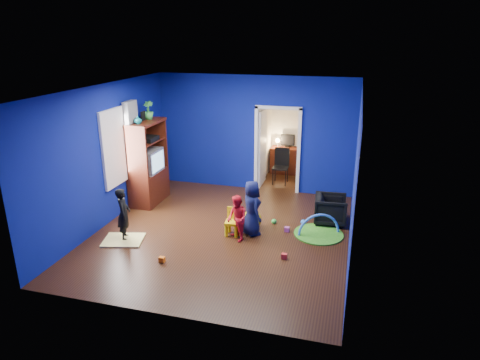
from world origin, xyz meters
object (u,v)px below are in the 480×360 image
(tv_armoire, at_px, (147,162))
(hopper_ball, at_px, (252,219))
(toddler_red, at_px, (237,219))
(folding_chair, at_px, (280,167))
(child_black, at_px, (124,214))
(child_navy, at_px, (252,208))
(vase, at_px, (138,120))
(kid_chair, at_px, (232,223))
(study_desk, at_px, (286,160))
(crt_tv, at_px, (149,161))
(play_mat, at_px, (319,234))
(armchair, at_px, (331,210))

(tv_armoire, height_order, hopper_ball, tv_armoire)
(toddler_red, distance_m, folding_chair, 3.51)
(child_black, xyz_separation_m, child_navy, (2.35, 0.87, 0.04))
(toddler_red, relative_size, folding_chair, 1.00)
(toddler_red, distance_m, tv_armoire, 2.98)
(vase, xyz_separation_m, hopper_ball, (2.73, -0.52, -1.85))
(kid_chair, distance_m, study_desk, 4.28)
(crt_tv, relative_size, hopper_ball, 1.77)
(toddler_red, xyz_separation_m, crt_tv, (-2.53, 1.41, 0.56))
(play_mat, bearing_deg, vase, 173.69)
(child_black, relative_size, folding_chair, 1.14)
(tv_armoire, distance_m, kid_chair, 2.80)
(vase, relative_size, play_mat, 0.18)
(child_black, height_order, play_mat, child_black)
(crt_tv, bearing_deg, tv_armoire, 180.00)
(toddler_red, xyz_separation_m, play_mat, (1.53, 0.65, -0.45))
(folding_chair, bearing_deg, toddler_red, -93.71)
(crt_tv, distance_m, hopper_ball, 2.93)
(toddler_red, height_order, study_desk, toddler_red)
(child_black, height_order, tv_armoire, tv_armoire)
(child_black, distance_m, folding_chair, 4.67)
(tv_armoire, height_order, play_mat, tv_armoire)
(child_black, distance_m, crt_tv, 2.03)
(hopper_ball, distance_m, play_mat, 1.38)
(study_desk, bearing_deg, armchair, -64.99)
(tv_armoire, relative_size, study_desk, 2.23)
(armchair, bearing_deg, vase, 88.34)
(vase, height_order, folding_chair, vase)
(toddler_red, relative_size, crt_tv, 1.31)
(child_black, xyz_separation_m, vase, (-0.43, 1.63, 1.52))
(armchair, relative_size, crt_tv, 0.96)
(armchair, xyz_separation_m, crt_tv, (-4.24, 0.11, 0.72))
(tv_armoire, xyz_separation_m, kid_chair, (2.42, -1.21, -0.73))
(child_navy, distance_m, vase, 3.25)
(crt_tv, bearing_deg, folding_chair, 37.19)
(hopper_ball, bearing_deg, play_mat, 2.58)
(armchair, xyz_separation_m, tv_armoire, (-4.28, 0.11, 0.68))
(study_desk, bearing_deg, toddler_red, -92.92)
(tv_armoire, height_order, study_desk, tv_armoire)
(toddler_red, bearing_deg, vase, -154.16)
(armchair, bearing_deg, tv_armoire, 84.32)
(hopper_ball, bearing_deg, folding_chair, 88.63)
(tv_armoire, distance_m, folding_chair, 3.54)
(tv_armoire, xyz_separation_m, play_mat, (4.10, -0.75, -0.97))
(toddler_red, distance_m, study_desk, 4.47)
(play_mat, xyz_separation_m, study_desk, (-1.30, 3.81, 0.36))
(play_mat, bearing_deg, armchair, 74.61)
(kid_chair, bearing_deg, play_mat, 9.95)
(toddler_red, distance_m, vase, 3.22)
(tv_armoire, height_order, crt_tv, tv_armoire)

